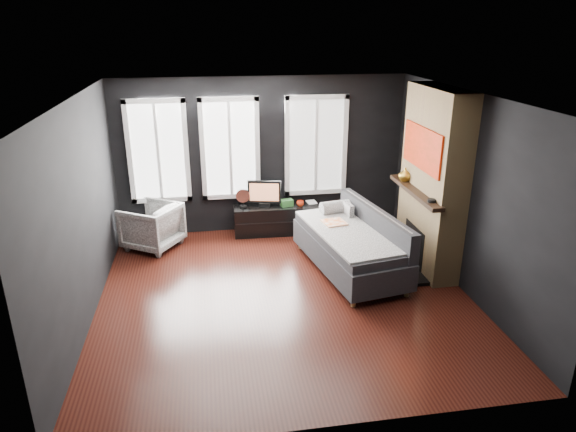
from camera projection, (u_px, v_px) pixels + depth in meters
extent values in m
plane|color=black|center=(284.00, 295.00, 7.09)|extent=(5.00, 5.00, 0.00)
plane|color=white|center=(284.00, 96.00, 6.13)|extent=(5.00, 5.00, 0.00)
cube|color=black|center=(262.00, 156.00, 8.91)|extent=(5.00, 0.02, 2.70)
cube|color=black|center=(81.00, 214.00, 6.23)|extent=(0.02, 5.00, 2.70)
cube|color=black|center=(465.00, 193.00, 6.98)|extent=(0.02, 5.00, 2.70)
cube|color=gray|center=(347.00, 213.00, 8.17)|extent=(0.12, 0.35, 0.34)
imported|color=white|center=(152.00, 224.00, 8.46)|extent=(1.06, 1.07, 0.82)
imported|color=red|center=(300.00, 203.00, 8.96)|extent=(0.13, 0.11, 0.12)
imported|color=gray|center=(307.00, 197.00, 9.09)|extent=(0.17, 0.03, 0.23)
cube|color=#307130|center=(287.00, 203.00, 8.97)|extent=(0.23, 0.17, 0.11)
imported|color=gold|center=(405.00, 175.00, 7.89)|extent=(0.21, 0.22, 0.20)
cylinder|color=black|center=(432.00, 201.00, 7.00)|extent=(0.14, 0.14, 0.04)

